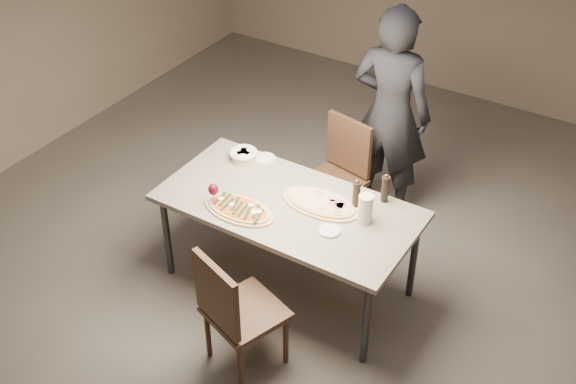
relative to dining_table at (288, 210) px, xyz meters
The scene contains 14 objects.
room 0.71m from the dining_table, ahead, with size 7.00×7.00×7.00m.
dining_table is the anchor object (origin of this frame).
zucchini_pizza 0.35m from the dining_table, 133.85° to the right, with size 0.53×0.29×0.05m.
ham_pizza 0.24m from the dining_table, 28.27° to the left, with size 0.58×0.32×0.04m.
bread_basket 0.65m from the dining_table, 153.06° to the left, with size 0.21×0.21×0.08m.
oil_dish 0.41m from the dining_table, 16.27° to the right, with size 0.14×0.14×0.02m.
pepper_mill_left 0.69m from the dining_table, 34.71° to the left, with size 0.06×0.06×0.22m.
pepper_mill_right 0.49m from the dining_table, 27.25° to the left, with size 0.06×0.06×0.23m.
carafe 0.57m from the dining_table, 11.22° to the left, with size 0.10×0.10×0.21m.
wine_glass 0.54m from the dining_table, 148.58° to the right, with size 0.07×0.07×0.16m.
side_plate 0.59m from the dining_table, 139.40° to the left, with size 0.16×0.16×0.01m.
chair_near 0.87m from the dining_table, 81.58° to the right, with size 0.57×0.57×0.94m.
chair_far 0.87m from the dining_table, 93.52° to the left, with size 0.52×0.52×0.93m.
diner 1.28m from the dining_table, 82.22° to the left, with size 0.66×0.43×1.80m, color black.
Camera 1 is at (2.09, -3.36, 3.77)m, focal length 45.00 mm.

